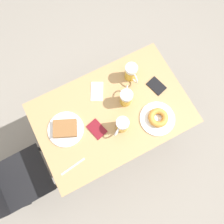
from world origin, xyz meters
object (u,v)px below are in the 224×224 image
Objects in this scene: chair at (6,185)px; plate_with_cake at (65,129)px; beer_mug_center at (131,72)px; passport_far_edge at (97,129)px; plate_with_donut at (158,118)px; beer_mug_left at (122,125)px; napkin_folded at (97,91)px; beer_mug_right at (126,98)px; passport_near_edge at (156,86)px; fork at (73,167)px.

chair reaches higher than plate_with_cake.
beer_mug_center is 0.98× the size of passport_far_edge.
plate_with_donut is (-0.11, -1.18, 0.25)m from chair.
napkin_folded is (0.31, 0.03, -0.07)m from beer_mug_left.
passport_far_edge is at bearing 108.31° from beer_mug_right.
napkin_folded is 1.16× the size of passport_far_edge.
napkin_folded is 0.28m from passport_far_edge.
plate_with_cake reaches higher than passport_far_edge.
plate_with_donut reaches higher than napkin_folded.
beer_mug_right is 0.29m from passport_far_edge.
beer_mug_center is at bearing -76.38° from plate_with_cake.
plate_with_cake is (0.12, -0.59, 0.24)m from chair.
plate_with_cake reaches higher than napkin_folded.
chair is at bearing 102.44° from beer_mug_center.
chair is at bearing 91.50° from passport_far_edge.
passport_far_edge is (0.07, 0.16, -0.07)m from beer_mug_left.
beer_mug_right is (0.11, -1.05, 0.30)m from chair.
chair is 3.44× the size of plate_with_cake.
plate_with_donut is 1.68× the size of passport_near_edge.
chair is 0.81m from passport_far_edge.
beer_mug_left reaches higher than passport_far_edge.
plate_with_donut is at bearing -87.87° from fork.
beer_mug_left is 1.00× the size of beer_mug_right.
plate_with_cake reaches higher than fork.
chair is 4.75× the size of fork.
plate_with_donut is 0.26m from beer_mug_right.
chair is at bearing 96.00° from beer_mug_right.
napkin_folded is 0.55m from fork.
passport_near_edge is at bearing -138.92° from beer_mug_center.
beer_mug_right is 0.23m from napkin_folded.
beer_mug_right is 0.58m from fork.
plate_with_cake is 0.39m from beer_mug_left.
beer_mug_center reaches higher than passport_near_edge.
beer_mug_left reaches higher than passport_near_edge.
beer_mug_center is 0.19m from beer_mug_right.
plate_with_cake is 1.01× the size of plate_with_donut.
fork is at bearing 92.13° from plate_with_donut.
plate_with_donut is 0.37m from beer_mug_center.
passport_near_edge is at bearing -80.76° from passport_far_edge.
beer_mug_center is at bearing -58.72° from fork.
beer_mug_center is (0.14, -0.58, 0.05)m from plate_with_cake.
beer_mug_left is (-0.05, -0.93, 0.30)m from chair.
beer_mug_center is 1.00× the size of beer_mug_right.
passport_far_edge is at bearing -58.66° from fork.
beer_mug_left is (-0.16, -0.35, 0.05)m from plate_with_cake.
passport_near_edge is (0.24, -0.77, 0.00)m from fork.
plate_with_donut is at bearing -103.87° from beer_mug_left.
beer_mug_center is 0.97× the size of passport_near_edge.
plate_with_cake is at bearing 103.62° from beer_mug_center.
passport_far_edge reaches higher than fork.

